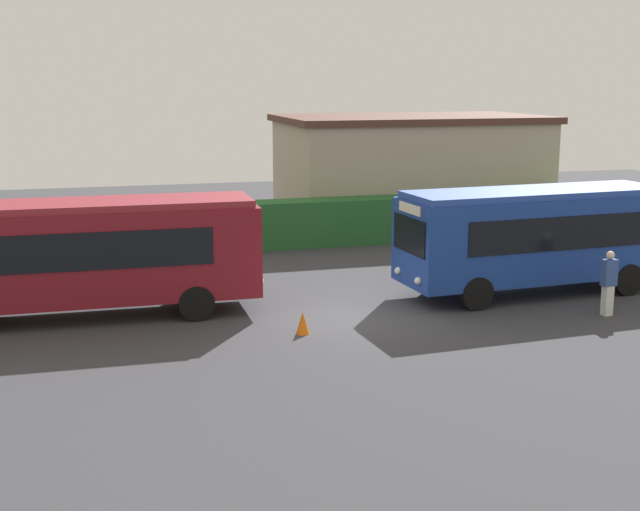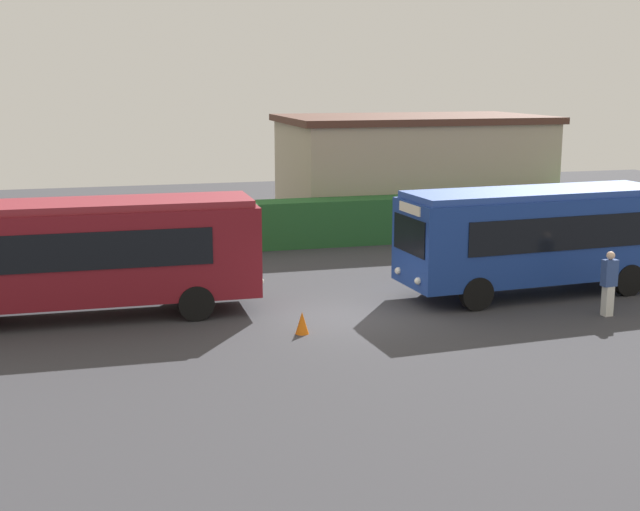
% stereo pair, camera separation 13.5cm
% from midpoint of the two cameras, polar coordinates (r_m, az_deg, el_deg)
% --- Properties ---
extents(ground_plane, '(64.00, 64.00, 0.00)m').
position_cam_midpoint_polar(ground_plane, '(24.39, 1.48, -4.06)').
color(ground_plane, '#38383D').
extents(bus_maroon, '(9.98, 2.62, 3.31)m').
position_cam_midpoint_polar(bus_maroon, '(24.72, -15.77, 0.24)').
color(bus_maroon, maroon).
rests_on(bus_maroon, ground_plane).
extents(bus_blue, '(8.80, 3.09, 3.28)m').
position_cam_midpoint_polar(bus_blue, '(27.33, 13.95, 1.38)').
color(bus_blue, navy).
rests_on(bus_blue, ground_plane).
extents(person_right, '(0.34, 0.46, 1.80)m').
position_cam_midpoint_polar(person_right, '(29.87, 9.04, 0.63)').
color(person_right, maroon).
rests_on(person_right, ground_plane).
extents(person_far, '(0.43, 0.30, 1.87)m').
position_cam_midpoint_polar(person_far, '(25.56, 18.50, -1.63)').
color(person_far, silver).
rests_on(person_far, ground_plane).
extents(hedge_row, '(44.00, 1.41, 1.84)m').
position_cam_midpoint_polar(hedge_row, '(33.97, -3.65, 2.05)').
color(hedge_row, '#265F2B').
rests_on(hedge_row, ground_plane).
extents(depot_building, '(11.82, 7.12, 4.94)m').
position_cam_midpoint_polar(depot_building, '(39.89, 5.87, 5.72)').
color(depot_building, tan).
rests_on(depot_building, ground_plane).
extents(traffic_cone, '(0.36, 0.36, 0.60)m').
position_cam_midpoint_polar(traffic_cone, '(22.68, -1.33, -4.50)').
color(traffic_cone, orange).
rests_on(traffic_cone, ground_plane).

